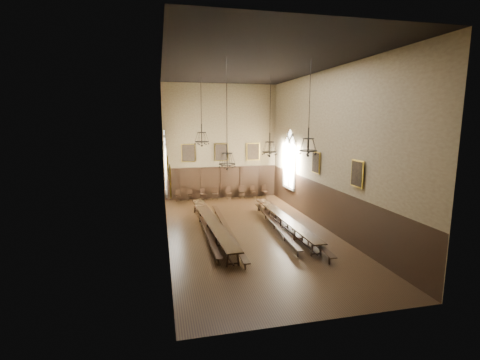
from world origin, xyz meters
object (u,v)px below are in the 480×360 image
object	(u,v)px
chair_4	(229,195)
chair_7	(265,193)
chair_3	(215,196)
bench_left_inner	(227,230)
chair_5	(242,194)
table_left	(212,226)
chair_1	(190,197)
bench_right_inner	(274,225)
chandelier_front_left	(227,157)
chair_6	(253,194)
chandelier_back_left	(202,137)
chair_2	(204,196)
bench_right_outer	(293,225)
chandelier_back_right	(270,147)
table_right	(284,223)
chandelier_front_right	(308,145)
bench_left_outer	(206,229)
chair_0	(178,198)

from	to	relation	value
chair_4	chair_7	distance (m)	3.01
chair_3	chair_4	world-z (taller)	chair_3
bench_left_inner	chair_5	xyz separation A→B (m)	(2.93, 8.78, 0.01)
table_left	chair_4	distance (m)	8.68
chair_1	chair_7	distance (m)	6.07
bench_right_inner	chandelier_front_left	bearing A→B (deg)	-141.81
chair_6	chandelier_back_left	world-z (taller)	chandelier_back_left
chair_2	chandelier_front_left	world-z (taller)	chandelier_front_left
chair_4	chair_7	bearing A→B (deg)	-8.93
bench_right_outer	chair_2	world-z (taller)	chair_2
bench_right_outer	chandelier_back_right	world-z (taller)	chandelier_back_right
chair_3	chair_1	bearing A→B (deg)	-174.00
bench_right_outer	table_right	bearing A→B (deg)	141.89
bench_left_inner	chandelier_back_left	bearing A→B (deg)	105.72
chair_3	chandelier_front_left	bearing A→B (deg)	-86.25
chair_7	chandelier_front_right	distance (m)	12.24
table_left	chair_7	size ratio (longest dim) A/B	10.61
bench_left_outer	chair_1	distance (m)	8.41
chair_3	chandelier_back_right	bearing A→B (deg)	-58.54
bench_right_inner	chair_0	bearing A→B (deg)	120.80
table_left	chair_6	size ratio (longest dim) A/B	11.09
chandelier_back_right	table_right	bearing A→B (deg)	-84.17
chair_2	chair_3	size ratio (longest dim) A/B	0.96
bench_left_outer	chair_3	bearing A→B (deg)	77.55
bench_left_inner	chair_6	size ratio (longest dim) A/B	10.70
bench_left_inner	chandelier_front_right	xyz separation A→B (m)	(3.51, -2.47, 4.77)
chandelier_front_right	chair_4	bearing A→B (deg)	98.43
bench_left_inner	chair_3	size ratio (longest dim) A/B	10.31
bench_left_inner	chair_1	bearing A→B (deg)	97.85
chandelier_back_right	chandelier_front_right	world-z (taller)	same
bench_right_outer	chair_0	size ratio (longest dim) A/B	11.96
chair_1	chair_6	size ratio (longest dim) A/B	1.01
table_left	chair_0	bearing A→B (deg)	99.38
chair_1	chair_5	xyz separation A→B (m)	(4.15, -0.09, 0.01)
chair_2	chair_4	world-z (taller)	chair_4
chair_4	table_right	bearing A→B (deg)	-87.08
chair_5	chandelier_front_left	bearing A→B (deg)	-106.74
chair_7	chandelier_front_left	bearing A→B (deg)	-129.74
chair_7	chandelier_front_right	world-z (taller)	chandelier_front_right
chair_2	chair_4	distance (m)	2.01
chandelier_front_right	bench_right_inner	bearing A→B (deg)	102.45
bench_left_outer	chandelier_back_left	xyz separation A→B (m)	(0.20, 2.73, 4.94)
bench_left_inner	chair_5	size ratio (longest dim) A/B	10.09
chair_4	chandelier_back_left	world-z (taller)	chandelier_back_left
chandelier_back_left	chandelier_back_right	bearing A→B (deg)	-8.46
table_left	bench_right_inner	bearing A→B (deg)	-0.84
chandelier_front_left	chandelier_back_right	bearing A→B (deg)	52.48
chair_7	chair_6	bearing A→B (deg)	160.59
bench_right_outer	chandelier_back_right	size ratio (longest dim) A/B	2.18
chandelier_front_left	chair_1	bearing A→B (deg)	94.50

